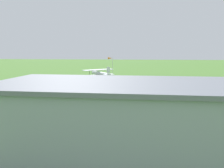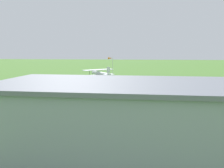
{
  "view_description": "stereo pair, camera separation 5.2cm",
  "coord_description": "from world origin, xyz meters",
  "px_view_note": "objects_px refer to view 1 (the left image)",
  "views": [
    {
      "loc": [
        -2.78,
        63.03,
        8.94
      ],
      "look_at": [
        3.26,
        15.61,
        2.73
      ],
      "focal_mm": 41.09,
      "sensor_mm": 36.0,
      "label": 1
    },
    {
      "loc": [
        -2.83,
        63.03,
        8.94
      ],
      "look_at": [
        3.26,
        15.61,
        2.73
      ],
      "focal_mm": 41.09,
      "sensor_mm": 36.0,
      "label": 2
    }
  ],
  "objects_px": {
    "car_yellow": "(30,104)",
    "windsock": "(111,60)",
    "person_near_hangar_door": "(93,107)",
    "car_white": "(73,104)",
    "person_watching_takeoff": "(129,103)",
    "hangar": "(144,117)",
    "biplane": "(100,74)"
  },
  "relations": [
    {
      "from": "windsock",
      "to": "hangar",
      "type": "bearing_deg",
      "value": 100.71
    },
    {
      "from": "hangar",
      "to": "car_yellow",
      "type": "relative_size",
      "value": 6.63
    },
    {
      "from": "hangar",
      "to": "biplane",
      "type": "distance_m",
      "value": 38.25
    },
    {
      "from": "hangar",
      "to": "person_watching_takeoff",
      "type": "relative_size",
      "value": 15.62
    },
    {
      "from": "car_yellow",
      "to": "person_watching_takeoff",
      "type": "xyz_separation_m",
      "value": [
        -14.93,
        -2.78,
        0.01
      ]
    },
    {
      "from": "biplane",
      "to": "windsock",
      "type": "bearing_deg",
      "value": -90.75
    },
    {
      "from": "biplane",
      "to": "person_watching_takeoff",
      "type": "distance_m",
      "value": 21.69
    },
    {
      "from": "hangar",
      "to": "windsock",
      "type": "height_order",
      "value": "windsock"
    },
    {
      "from": "car_white",
      "to": "person_watching_takeoff",
      "type": "height_order",
      "value": "person_watching_takeoff"
    },
    {
      "from": "hangar",
      "to": "biplane",
      "type": "bearing_deg",
      "value": -74.37
    },
    {
      "from": "person_near_hangar_door",
      "to": "person_watching_takeoff",
      "type": "bearing_deg",
      "value": -143.64
    },
    {
      "from": "car_yellow",
      "to": "windsock",
      "type": "distance_m",
      "value": 40.24
    },
    {
      "from": "biplane",
      "to": "person_watching_takeoff",
      "type": "xyz_separation_m",
      "value": [
        -8.02,
        19.97,
        -2.68
      ]
    },
    {
      "from": "person_watching_takeoff",
      "to": "windsock",
      "type": "relative_size",
      "value": 0.25
    },
    {
      "from": "person_near_hangar_door",
      "to": "windsock",
      "type": "height_order",
      "value": "windsock"
    },
    {
      "from": "hangar",
      "to": "car_white",
      "type": "relative_size",
      "value": 5.69
    },
    {
      "from": "hangar",
      "to": "person_near_hangar_door",
      "type": "xyz_separation_m",
      "value": [
        7.32,
        -13.16,
        -2.24
      ]
    },
    {
      "from": "windsock",
      "to": "person_near_hangar_door",
      "type": "bearing_deg",
      "value": 93.94
    },
    {
      "from": "person_watching_takeoff",
      "to": "car_yellow",
      "type": "bearing_deg",
      "value": 10.56
    },
    {
      "from": "biplane",
      "to": "car_yellow",
      "type": "distance_m",
      "value": 23.93
    },
    {
      "from": "person_watching_takeoff",
      "to": "car_white",
      "type": "bearing_deg",
      "value": 13.88
    },
    {
      "from": "biplane",
      "to": "person_near_hangar_door",
      "type": "height_order",
      "value": "biplane"
    },
    {
      "from": "car_yellow",
      "to": "windsock",
      "type": "relative_size",
      "value": 0.58
    },
    {
      "from": "car_white",
      "to": "windsock",
      "type": "distance_m",
      "value": 38.92
    },
    {
      "from": "windsock",
      "to": "car_yellow",
      "type": "bearing_deg",
      "value": 79.71
    },
    {
      "from": "car_yellow",
      "to": "person_near_hangar_door",
      "type": "bearing_deg",
      "value": 174.68
    },
    {
      "from": "hangar",
      "to": "car_yellow",
      "type": "xyz_separation_m",
      "value": [
        17.21,
        -14.08,
        -2.25
      ]
    },
    {
      "from": "car_white",
      "to": "car_yellow",
      "type": "bearing_deg",
      "value": 6.15
    },
    {
      "from": "windsock",
      "to": "car_white",
      "type": "bearing_deg",
      "value": 89.07
    },
    {
      "from": "hangar",
      "to": "windsock",
      "type": "relative_size",
      "value": 3.83
    },
    {
      "from": "biplane",
      "to": "windsock",
      "type": "xyz_separation_m",
      "value": [
        -0.22,
        -16.49,
        2.63
      ]
    },
    {
      "from": "hangar",
      "to": "car_white",
      "type": "height_order",
      "value": "hangar"
    }
  ]
}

